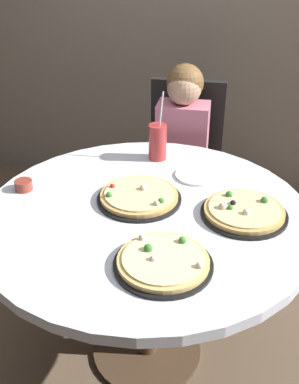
{
  "coord_description": "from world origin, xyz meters",
  "views": [
    {
      "loc": [
        0.35,
        -1.41,
        1.68
      ],
      "look_at": [
        0.0,
        0.05,
        0.8
      ],
      "focal_mm": 43.64,
      "sensor_mm": 36.0,
      "label": 1
    }
  ],
  "objects_px": {
    "soda_cup": "(158,142)",
    "dining_table": "(146,232)",
    "pizza_cheese": "(163,262)",
    "chair_wooden": "(184,159)",
    "diner_child": "(179,182)",
    "pizza_veggie": "(139,197)",
    "sauce_bowl": "(24,185)",
    "plate_small": "(197,175)",
    "pizza_pepperoni": "(244,212)"
  },
  "relations": [
    {
      "from": "pizza_cheese",
      "to": "sauce_bowl",
      "type": "height_order",
      "value": "pizza_cheese"
    },
    {
      "from": "dining_table",
      "to": "soda_cup",
      "type": "relative_size",
      "value": 3.97
    },
    {
      "from": "chair_wooden",
      "to": "plate_small",
      "type": "distance_m",
      "value": 0.65
    },
    {
      "from": "pizza_cheese",
      "to": "pizza_pepperoni",
      "type": "relative_size",
      "value": 0.99
    },
    {
      "from": "pizza_veggie",
      "to": "pizza_pepperoni",
      "type": "distance_m",
      "value": 0.4
    },
    {
      "from": "chair_wooden",
      "to": "pizza_veggie",
      "type": "height_order",
      "value": "chair_wooden"
    },
    {
      "from": "chair_wooden",
      "to": "soda_cup",
      "type": "distance_m",
      "value": 0.55
    },
    {
      "from": "pizza_cheese",
      "to": "pizza_pepperoni",
      "type": "height_order",
      "value": "same"
    },
    {
      "from": "diner_child",
      "to": "soda_cup",
      "type": "bearing_deg",
      "value": -101.8
    },
    {
      "from": "chair_wooden",
      "to": "plate_small",
      "type": "relative_size",
      "value": 5.28
    },
    {
      "from": "pizza_pepperoni",
      "to": "chair_wooden",
      "type": "bearing_deg",
      "value": 112.83
    },
    {
      "from": "diner_child",
      "to": "sauce_bowl",
      "type": "distance_m",
      "value": 0.89
    },
    {
      "from": "dining_table",
      "to": "chair_wooden",
      "type": "relative_size",
      "value": 1.29
    },
    {
      "from": "pizza_veggie",
      "to": "chair_wooden",
      "type": "bearing_deg",
      "value": 87.24
    },
    {
      "from": "pizza_pepperoni",
      "to": "soda_cup",
      "type": "bearing_deg",
      "value": 136.45
    },
    {
      "from": "chair_wooden",
      "to": "plate_small",
      "type": "xyz_separation_m",
      "value": [
        0.15,
        -0.59,
        0.22
      ]
    },
    {
      "from": "diner_child",
      "to": "pizza_pepperoni",
      "type": "relative_size",
      "value": 3.43
    },
    {
      "from": "sauce_bowl",
      "to": "plate_small",
      "type": "bearing_deg",
      "value": 22.38
    },
    {
      "from": "chair_wooden",
      "to": "pizza_veggie",
      "type": "xyz_separation_m",
      "value": [
        -0.04,
        -0.83,
        0.24
      ]
    },
    {
      "from": "pizza_veggie",
      "to": "diner_child",
      "type": "bearing_deg",
      "value": 85.84
    },
    {
      "from": "diner_child",
      "to": "pizza_veggie",
      "type": "distance_m",
      "value": 0.71
    },
    {
      "from": "diner_child",
      "to": "soda_cup",
      "type": "height_order",
      "value": "diner_child"
    },
    {
      "from": "dining_table",
      "to": "pizza_veggie",
      "type": "height_order",
      "value": "pizza_veggie"
    },
    {
      "from": "soda_cup",
      "to": "pizza_veggie",
      "type": "bearing_deg",
      "value": -88.36
    },
    {
      "from": "pizza_pepperoni",
      "to": "plate_small",
      "type": "height_order",
      "value": "pizza_pepperoni"
    },
    {
      "from": "pizza_cheese",
      "to": "soda_cup",
      "type": "bearing_deg",
      "value": 103.84
    },
    {
      "from": "soda_cup",
      "to": "dining_table",
      "type": "bearing_deg",
      "value": -82.85
    },
    {
      "from": "diner_child",
      "to": "sauce_bowl",
      "type": "xyz_separation_m",
      "value": [
        -0.51,
        -0.67,
        0.29
      ]
    },
    {
      "from": "chair_wooden",
      "to": "diner_child",
      "type": "xyz_separation_m",
      "value": [
        0.01,
        -0.18,
        -0.05
      ]
    },
    {
      "from": "pizza_cheese",
      "to": "diner_child",
      "type": "bearing_deg",
      "value": 96.95
    },
    {
      "from": "diner_child",
      "to": "pizza_cheese",
      "type": "bearing_deg",
      "value": -83.05
    },
    {
      "from": "chair_wooden",
      "to": "soda_cup",
      "type": "height_order",
      "value": "soda_cup"
    },
    {
      "from": "chair_wooden",
      "to": "soda_cup",
      "type": "bearing_deg",
      "value": -96.29
    },
    {
      "from": "dining_table",
      "to": "pizza_cheese",
      "type": "height_order",
      "value": "pizza_cheese"
    },
    {
      "from": "dining_table",
      "to": "pizza_veggie",
      "type": "distance_m",
      "value": 0.14
    },
    {
      "from": "pizza_cheese",
      "to": "pizza_pepperoni",
      "type": "bearing_deg",
      "value": 57.02
    },
    {
      "from": "plate_small",
      "to": "pizza_pepperoni",
      "type": "bearing_deg",
      "value": -50.87
    },
    {
      "from": "chair_wooden",
      "to": "pizza_cheese",
      "type": "relative_size",
      "value": 3.04
    },
    {
      "from": "diner_child",
      "to": "soda_cup",
      "type": "xyz_separation_m",
      "value": [
        -0.06,
        -0.28,
        0.35
      ]
    },
    {
      "from": "soda_cup",
      "to": "plate_small",
      "type": "relative_size",
      "value": 1.71
    },
    {
      "from": "chair_wooden",
      "to": "diner_child",
      "type": "bearing_deg",
      "value": -87.77
    },
    {
      "from": "chair_wooden",
      "to": "plate_small",
      "type": "height_order",
      "value": "chair_wooden"
    },
    {
      "from": "chair_wooden",
      "to": "pizza_pepperoni",
      "type": "relative_size",
      "value": 3.01
    },
    {
      "from": "dining_table",
      "to": "pizza_veggie",
      "type": "bearing_deg",
      "value": 124.62
    },
    {
      "from": "dining_table",
      "to": "pizza_pepperoni",
      "type": "distance_m",
      "value": 0.37
    },
    {
      "from": "soda_cup",
      "to": "sauce_bowl",
      "type": "xyz_separation_m",
      "value": [
        -0.46,
        -0.4,
        -0.06
      ]
    },
    {
      "from": "diner_child",
      "to": "pizza_veggie",
      "type": "height_order",
      "value": "diner_child"
    },
    {
      "from": "pizza_pepperoni",
      "to": "pizza_veggie",
      "type": "bearing_deg",
      "value": 177.82
    },
    {
      "from": "diner_child",
      "to": "pizza_cheese",
      "type": "relative_size",
      "value": 3.47
    },
    {
      "from": "chair_wooden",
      "to": "sauce_bowl",
      "type": "distance_m",
      "value": 1.02
    }
  ]
}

